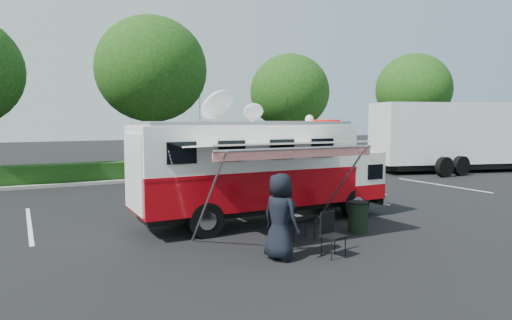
{
  "coord_description": "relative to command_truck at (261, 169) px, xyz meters",
  "views": [
    {
      "loc": [
        -6.7,
        -12.32,
        3.19
      ],
      "look_at": [
        0.0,
        0.5,
        1.9
      ],
      "focal_mm": 32.0,
      "sensor_mm": 36.0,
      "label": 1
    }
  ],
  "objects": [
    {
      "name": "folding_table",
      "position": [
        -0.16,
        -2.43,
        -1.03
      ],
      "size": [
        0.92,
        0.77,
        0.68
      ],
      "color": "black",
      "rests_on": "ground_plane"
    },
    {
      "name": "ground_plane",
      "position": [
        0.07,
        0.0,
        -1.66
      ],
      "size": [
        120.0,
        120.0,
        0.0
      ],
      "primitive_type": "plane",
      "color": "black",
      "rests_on": "ground"
    },
    {
      "name": "awning",
      "position": [
        -0.72,
        -2.31,
        0.83
      ],
      "size": [
        4.4,
        2.3,
        2.66
      ],
      "color": "silver",
      "rests_on": "ground_plane"
    },
    {
      "name": "command_truck",
      "position": [
        0.0,
        0.0,
        0.0
      ],
      "size": [
        8.07,
        2.22,
        3.88
      ],
      "color": "black",
      "rests_on": "ground_plane"
    },
    {
      "name": "back_border",
      "position": [
        1.21,
        12.9,
        3.34
      ],
      "size": [
        60.0,
        6.14,
        8.87
      ],
      "color": "#9E998E",
      "rests_on": "ground_plane"
    },
    {
      "name": "stall_lines",
      "position": [
        -0.43,
        3.0,
        -1.65
      ],
      "size": [
        24.12,
        5.5,
        0.01
      ],
      "color": "silver",
      "rests_on": "ground_plane"
    },
    {
      "name": "semi_trailer",
      "position": [
        18.72,
        6.3,
        0.54
      ],
      "size": [
        13.79,
        6.37,
        4.17
      ],
      "color": "silver",
      "rests_on": "ground_plane"
    },
    {
      "name": "person",
      "position": [
        -1.42,
        -3.54,
        -1.66
      ],
      "size": [
        0.9,
        1.12,
        1.98
      ],
      "primitive_type": "imported",
      "rotation": [
        0.0,
        0.0,
        1.89
      ],
      "color": "black",
      "rests_on": "ground_plane"
    },
    {
      "name": "folding_chair",
      "position": [
        -0.24,
        -3.84,
        -1.05
      ],
      "size": [
        0.59,
        0.62,
        1.03
      ],
      "color": "black",
      "rests_on": "ground_plane"
    },
    {
      "name": "trash_bin",
      "position": [
        1.81,
        -2.4,
        -1.22
      ],
      "size": [
        0.58,
        0.58,
        0.87
      ],
      "color": "black",
      "rests_on": "ground_plane"
    }
  ]
}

